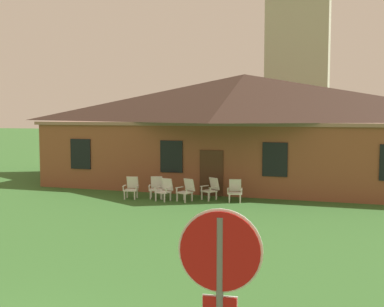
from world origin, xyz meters
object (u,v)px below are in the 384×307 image
object	(u,v)px
stop_sign	(220,296)
lawn_chair_right_end	(211,188)
lawn_chair_near_door	(156,187)
lawn_chair_left_end	(165,189)
lawn_chair_by_porch	(132,187)
lawn_chair_middle	(186,190)
lawn_chair_far_side	(235,190)

from	to	relation	value
stop_sign	lawn_chair_right_end	distance (m)	16.54
lawn_chair_near_door	lawn_chair_left_end	size ratio (longest dim) A/B	1.00
lawn_chair_by_porch	stop_sign	bearing A→B (deg)	-62.35
stop_sign	lawn_chair_middle	size ratio (longest dim) A/B	3.00
lawn_chair_middle	lawn_chair_left_end	bearing A→B (deg)	-168.38
stop_sign	lawn_chair_right_end	world-z (taller)	stop_sign
stop_sign	lawn_chair_right_end	bearing A→B (deg)	105.64
stop_sign	lawn_chair_far_side	size ratio (longest dim) A/B	3.00
lawn_chair_right_end	lawn_chair_far_side	bearing A→B (deg)	-10.61
lawn_chair_near_door	lawn_chair_left_end	bearing A→B (deg)	-39.76
lawn_chair_by_porch	lawn_chair_far_side	distance (m)	4.61
lawn_chair_by_porch	lawn_chair_middle	xyz separation A→B (m)	(2.54, 0.10, 0.00)
lawn_chair_right_end	lawn_chair_far_side	distance (m)	1.13
lawn_chair_left_end	lawn_chair_middle	size ratio (longest dim) A/B	1.00
stop_sign	lawn_chair_left_end	xyz separation A→B (m)	(-6.28, 15.00, -1.55)
lawn_chair_by_porch	lawn_chair_right_end	bearing A→B (deg)	12.65
lawn_chair_middle	lawn_chair_far_side	world-z (taller)	same
lawn_chair_middle	lawn_chair_right_end	xyz separation A→B (m)	(0.92, 0.67, 0.00)
lawn_chair_left_end	lawn_chair_right_end	size ratio (longest dim) A/B	1.00
stop_sign	lawn_chair_middle	bearing A→B (deg)	109.43
lawn_chair_near_door	lawn_chair_left_end	distance (m)	0.78
lawn_chair_near_door	lawn_chair_middle	bearing A→B (deg)	-11.38
lawn_chair_by_porch	lawn_chair_right_end	distance (m)	3.55
lawn_chair_by_porch	lawn_chair_middle	size ratio (longest dim) A/B	1.00
lawn_chair_by_porch	lawn_chair_middle	world-z (taller)	same
lawn_chair_left_end	lawn_chair_middle	world-z (taller)	same
lawn_chair_near_door	lawn_chair_right_end	bearing A→B (deg)	8.56
lawn_chair_right_end	lawn_chair_far_side	world-z (taller)	same
lawn_chair_by_porch	lawn_chair_left_end	size ratio (longest dim) A/B	1.00
lawn_chair_left_end	lawn_chair_middle	distance (m)	0.94
lawn_chair_near_door	lawn_chair_right_end	distance (m)	2.47
stop_sign	lawn_chair_near_door	size ratio (longest dim) A/B	3.00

